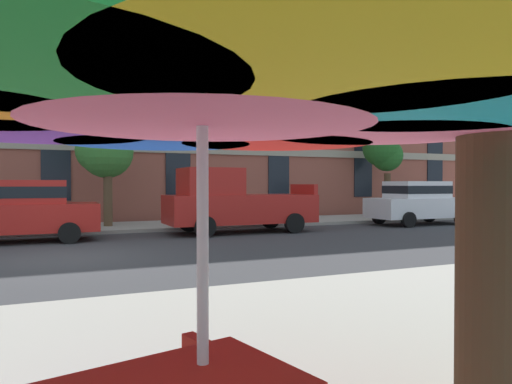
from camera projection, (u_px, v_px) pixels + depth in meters
name	position (u px, v px, depth m)	size (l,w,h in m)	color
ground_plane	(60.00, 259.00, 10.39)	(120.00, 120.00, 0.00)	#38383A
sidewalk_far	(57.00, 229.00, 16.62)	(56.00, 3.60, 0.12)	#9E998E
apartment_building	(54.00, 29.00, 23.96)	(44.40, 12.08, 19.20)	#934C3D
sedan_red	(19.00, 209.00, 13.35)	(4.40, 1.98, 1.78)	#B21E19
pickup_red	(234.00, 203.00, 15.99)	(5.10, 2.12, 2.20)	#B21E19
sedan_white	(419.00, 201.00, 19.25)	(4.40, 1.98, 1.78)	silver
street_tree_middle	(104.00, 152.00, 17.32)	(2.09, 1.96, 3.85)	brown
street_tree_right	(383.00, 152.00, 23.11)	(2.00, 1.80, 4.34)	#4C3823
patio_umbrella	(202.00, 83.00, 2.32)	(3.63, 3.63, 2.45)	silver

